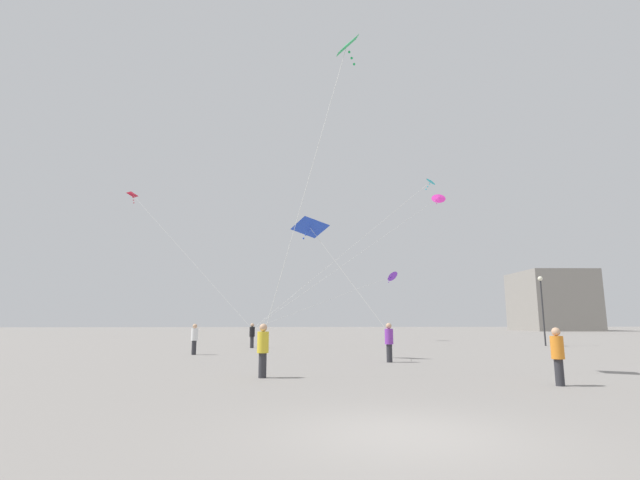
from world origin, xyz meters
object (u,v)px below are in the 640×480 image
Objects in this scene: kite_cobalt_delta at (311,228)px; building_left_hall at (551,301)px; kite_magenta_diamond at (437,199)px; person_in_purple at (389,341)px; person_in_yellow at (263,348)px; person_in_black at (252,334)px; kite_violet_diamond at (391,276)px; kite_crimson_delta at (138,201)px; person_in_white at (194,338)px; person_in_orange at (558,354)px; lamppost_east at (542,299)px; kite_emerald_delta at (345,51)px; kite_cyan_diamond at (426,185)px.

building_left_hall reaches higher than kite_cobalt_delta.
kite_magenta_diamond reaches higher than kite_cobalt_delta.
person_in_yellow is at bearing 146.31° from person_in_purple.
person_in_black is 17.47m from kite_violet_diamond.
person_in_yellow is 9.93m from kite_cobalt_delta.
person_in_yellow is 29.07m from kite_crimson_delta.
kite_violet_diamond is (23.09, 4.22, -5.92)m from kite_crimson_delta.
person_in_yellow is at bearing -64.08° from kite_crimson_delta.
person_in_white is 9.10m from kite_cobalt_delta.
person_in_orange is 24.65m from lamppost_east.
kite_emerald_delta reaches higher than kite_cobalt_delta.
person_in_purple is 0.12× the size of building_left_hall.
person_in_purple is at bearing -35.16° from kite_cobalt_delta.
kite_emerald_delta is 26.60m from kite_magenta_diamond.
person_in_orange is at bearing -121.39° from building_left_hall.
person_in_white is at bearing 125.10° from kite_emerald_delta.
kite_cyan_diamond is (13.29, 0.88, 11.48)m from person_in_black.
kite_cyan_diamond is at bearing 47.06° from kite_cobalt_delta.
lamppost_east reaches higher than person_in_orange.
kite_emerald_delta is 26.63m from lamppost_east.
kite_cyan_diamond reaches higher than person_in_purple.
kite_crimson_delta is 2.21× the size of lamppost_east.
kite_magenta_diamond reaches higher than person_in_white.
kite_cobalt_delta is 1.09× the size of lamppost_east.
lamppost_east is at bearing 44.77° from kite_emerald_delta.
person_in_black is at bearing -177.39° from lamppost_east.
kite_cyan_diamond is at bearing 28.28° from person_in_orange.
person_in_yellow is at bearing -121.30° from kite_magenta_diamond.
person_in_black is 0.13× the size of kite_violet_diamond.
person_in_white is (-12.80, 13.82, 0.02)m from person_in_orange.
person_in_yellow is 0.13× the size of kite_violet_diamond.
person_in_yellow is 1.04× the size of person_in_white.
person_in_purple is at bearing 60.39° from kite_emerald_delta.
lamppost_east is (-34.81, -55.73, -2.37)m from building_left_hall.
person_in_orange is 13.38m from kite_emerald_delta.
kite_cobalt_delta is at bearing -150.19° from lamppost_east.
lamppost_east is (5.81, -6.07, -9.51)m from kite_magenta_diamond.
person_in_yellow is 1.06× the size of person_in_orange.
lamppost_east is at bearing -89.62° from person_in_yellow.
kite_cyan_diamond is at bearing -116.09° from kite_magenta_diamond.
building_left_hall is (55.61, 74.31, 4.94)m from person_in_yellow.
kite_violet_diamond reaches higher than person_in_yellow.
building_left_hall is 2.87× the size of lamppost_east.
kite_cobalt_delta is 9.12m from kite_emerald_delta.
building_left_hall is 65.75m from lamppost_east.
kite_violet_diamond reaches higher than person_in_purple.
kite_emerald_delta is at bearing -57.63° from kite_crimson_delta.
person_in_white is 23.80m from kite_violet_diamond.
kite_magenta_diamond is at bearing -137.22° from person_in_black.
kite_magenta_diamond is 1.13× the size of building_left_hall.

